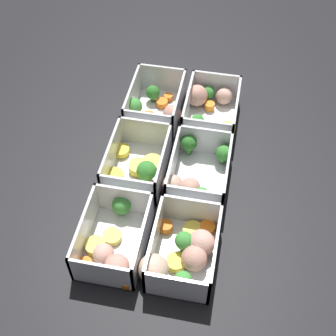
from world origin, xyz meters
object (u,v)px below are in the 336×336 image
at_px(container_far_left, 209,106).
at_px(container_near_left, 153,106).
at_px(container_far_center, 195,174).
at_px(container_far_right, 182,253).
at_px(container_near_center, 137,167).
at_px(container_near_right, 113,242).

bearing_deg(container_far_left, container_near_left, -78.40).
xyz_separation_m(container_near_left, container_far_center, (0.17, 0.12, 0.00)).
distance_m(container_near_left, container_far_left, 0.12).
distance_m(container_far_center, container_far_right, 0.17).
relative_size(container_near_center, container_far_right, 1.02).
relative_size(container_near_right, container_far_left, 1.06).
bearing_deg(container_near_left, container_far_center, 34.90).
relative_size(container_far_left, container_far_center, 0.98).
relative_size(container_near_center, container_far_left, 1.03).
xyz_separation_m(container_near_left, container_far_left, (-0.02, 0.12, 0.00)).
bearing_deg(container_near_left, container_far_right, 19.95).
bearing_deg(container_far_left, container_far_center, -0.10).
height_order(container_near_center, container_far_right, same).
bearing_deg(container_near_right, container_far_center, 146.43).
distance_m(container_near_center, container_far_right, 0.21).
xyz_separation_m(container_near_right, container_far_left, (-0.37, 0.12, 0.00)).
bearing_deg(container_near_center, container_far_left, 149.99).
xyz_separation_m(container_near_right, container_far_right, (0.00, 0.12, 0.00)).
xyz_separation_m(container_near_right, container_far_center, (-0.17, 0.12, 0.00)).
bearing_deg(container_near_left, container_far_left, 101.60).
bearing_deg(container_far_left, container_near_center, -30.01).
height_order(container_far_left, container_far_right, same).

